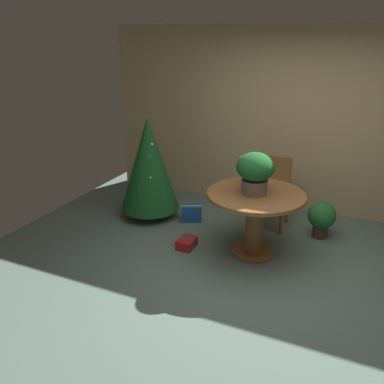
% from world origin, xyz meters
% --- Properties ---
extents(ground_plane, '(6.60, 6.60, 0.00)m').
position_xyz_m(ground_plane, '(0.00, 0.00, 0.00)').
color(ground_plane, slate).
extents(back_wall_panel, '(6.00, 0.10, 2.60)m').
position_xyz_m(back_wall_panel, '(0.00, 2.20, 1.30)').
color(back_wall_panel, tan).
rests_on(back_wall_panel, ground_plane).
extents(round_dining_table, '(1.11, 1.11, 0.78)m').
position_xyz_m(round_dining_table, '(-0.23, 0.59, 0.56)').
color(round_dining_table, brown).
rests_on(round_dining_table, ground_plane).
extents(flower_vase, '(0.43, 0.43, 0.47)m').
position_xyz_m(flower_vase, '(-0.26, 0.58, 1.05)').
color(flower_vase, '#665B51').
rests_on(flower_vase, round_dining_table).
extents(wooden_chair_far, '(0.42, 0.45, 0.93)m').
position_xyz_m(wooden_chair_far, '(-0.23, 1.50, 0.52)').
color(wooden_chair_far, brown).
rests_on(wooden_chair_far, ground_plane).
extents(holiday_tree, '(0.82, 0.82, 1.43)m').
position_xyz_m(holiday_tree, '(-1.88, 1.04, 0.78)').
color(holiday_tree, brown).
rests_on(holiday_tree, ground_plane).
extents(gift_box_blue, '(0.32, 0.27, 0.23)m').
position_xyz_m(gift_box_blue, '(-1.28, 1.12, 0.11)').
color(gift_box_blue, '#1E569E').
rests_on(gift_box_blue, ground_plane).
extents(gift_box_red, '(0.19, 0.25, 0.12)m').
position_xyz_m(gift_box_red, '(-1.01, 0.40, 0.06)').
color(gift_box_red, red).
rests_on(gift_box_red, ground_plane).
extents(potted_plant, '(0.35, 0.35, 0.48)m').
position_xyz_m(potted_plant, '(0.44, 1.37, 0.27)').
color(potted_plant, '#4C382D').
rests_on(potted_plant, ground_plane).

